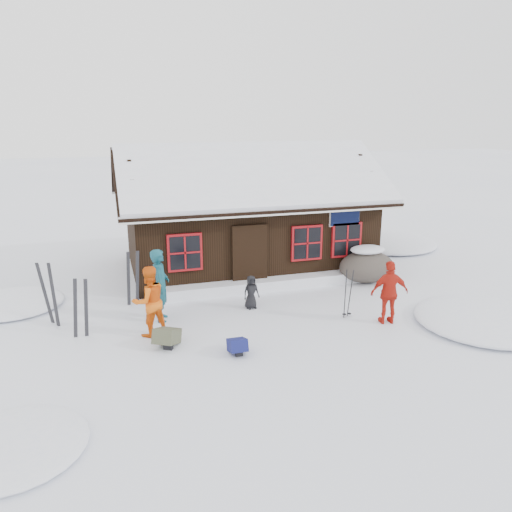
# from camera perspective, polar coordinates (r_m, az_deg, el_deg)

# --- Properties ---
(ground) EXTENTS (120.00, 120.00, 0.00)m
(ground) POSITION_cam_1_polar(r_m,az_deg,el_deg) (13.31, -1.48, -7.48)
(ground) COLOR white
(ground) RESTS_ON ground
(mountain_hut) EXTENTS (8.90, 6.09, 4.42)m
(mountain_hut) POSITION_cam_1_polar(r_m,az_deg,el_deg) (17.82, -1.20, 3.82)
(mountain_hut) COLOR black
(mountain_hut) RESTS_ON ground
(snow_drift) EXTENTS (7.60, 0.60, 0.35)m
(snow_drift) POSITION_cam_1_polar(r_m,az_deg,el_deg) (15.67, 1.58, -3.17)
(snow_drift) COLOR white
(snow_drift) RESTS_ON ground
(snow_mounds) EXTENTS (20.60, 13.20, 0.48)m
(snow_mounds) POSITION_cam_1_polar(r_m,az_deg,el_deg) (15.43, 2.57, -4.17)
(snow_mounds) COLOR white
(snow_mounds) RESTS_ON ground
(skier_teal) EXTENTS (0.58, 0.78, 1.94)m
(skier_teal) POSITION_cam_1_polar(r_m,az_deg,el_deg) (13.32, -10.88, -3.28)
(skier_teal) COLOR #114754
(skier_teal) RESTS_ON ground
(skier_orange_left) EXTENTS (1.03, 0.91, 1.77)m
(skier_orange_left) POSITION_cam_1_polar(r_m,az_deg,el_deg) (12.48, -12.11, -5.06)
(skier_orange_left) COLOR orange
(skier_orange_left) RESTS_ON ground
(skier_orange_right) EXTENTS (1.04, 0.58, 1.68)m
(skier_orange_right) POSITION_cam_1_polar(r_m,az_deg,el_deg) (13.37, 15.00, -4.05)
(skier_orange_right) COLOR red
(skier_orange_right) RESTS_ON ground
(skier_crouched) EXTENTS (0.51, 0.38, 0.96)m
(skier_crouched) POSITION_cam_1_polar(r_m,az_deg,el_deg) (14.02, -0.56, -4.14)
(skier_crouched) COLOR black
(skier_crouched) RESTS_ON ground
(boulder) EXTENTS (1.84, 1.38, 1.08)m
(boulder) POSITION_cam_1_polar(r_m,az_deg,el_deg) (16.65, 12.52, -1.06)
(boulder) COLOR #504840
(boulder) RESTS_ON ground
(ski_pair_left) EXTENTS (0.45, 0.14, 1.55)m
(ski_pair_left) POSITION_cam_1_polar(r_m,az_deg,el_deg) (12.89, -19.40, -5.73)
(ski_pair_left) COLOR black
(ski_pair_left) RESTS_ON ground
(ski_pair_mid) EXTENTS (0.47, 0.39, 1.71)m
(ski_pair_mid) POSITION_cam_1_polar(r_m,az_deg,el_deg) (13.93, -22.55, -4.10)
(ski_pair_mid) COLOR black
(ski_pair_mid) RESTS_ON ground
(ski_pair_right) EXTENTS (0.44, 0.17, 1.61)m
(ski_pair_right) POSITION_cam_1_polar(r_m,az_deg,el_deg) (14.71, -13.88, -2.53)
(ski_pair_right) COLOR black
(ski_pair_right) RESTS_ON ground
(ski_poles) EXTENTS (0.25, 0.12, 1.37)m
(ski_poles) POSITION_cam_1_polar(r_m,az_deg,el_deg) (13.60, 10.45, -4.31)
(ski_poles) COLOR black
(ski_poles) RESTS_ON ground
(backpack_blue) EXTENTS (0.40, 0.53, 0.29)m
(backpack_blue) POSITION_cam_1_polar(r_m,az_deg,el_deg) (11.56, -2.15, -10.45)
(backpack_blue) COLOR #131853
(backpack_blue) RESTS_ON ground
(backpack_olive) EXTENTS (0.75, 0.80, 0.35)m
(backpack_olive) POSITION_cam_1_polar(r_m,az_deg,el_deg) (12.07, -10.13, -9.37)
(backpack_olive) COLOR #474A35
(backpack_olive) RESTS_ON ground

